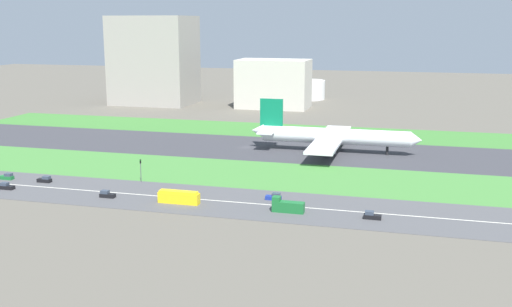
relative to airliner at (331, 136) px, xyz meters
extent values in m
plane|color=#5B564C|center=(-34.00, 0.00, -6.23)|extent=(800.00, 800.00, 0.00)
cube|color=#38383D|center=(-34.00, 0.00, -6.18)|extent=(280.00, 46.00, 0.10)
cube|color=#3D7A33|center=(-34.00, 41.00, -6.18)|extent=(280.00, 36.00, 0.10)
cube|color=#427F38|center=(-34.00, -41.00, -6.18)|extent=(280.00, 36.00, 0.10)
cube|color=#4C4C4F|center=(-34.00, -73.00, -6.18)|extent=(280.00, 28.00, 0.10)
cube|color=silver|center=(-34.00, -73.00, -6.13)|extent=(266.00, 0.50, 0.01)
cylinder|color=white|center=(1.68, 0.00, 0.07)|extent=(56.00, 6.00, 6.00)
cone|color=white|center=(31.68, 0.00, 0.07)|extent=(4.00, 5.70, 5.70)
cone|color=white|center=(-28.82, 0.00, 0.87)|extent=(5.00, 5.40, 5.40)
cube|color=#0C724C|center=(-23.32, 0.00, 8.07)|extent=(9.00, 0.80, 11.00)
cube|color=white|center=(-24.32, 0.00, 1.07)|extent=(6.00, 16.00, 0.60)
cube|color=white|center=(-0.32, 15.00, -1.13)|extent=(10.00, 26.00, 1.00)
cylinder|color=gray|center=(0.68, 9.00, -3.33)|extent=(5.00, 3.20, 3.20)
cube|color=white|center=(-0.32, -15.00, -1.13)|extent=(10.00, 26.00, 1.00)
cylinder|color=gray|center=(0.68, -9.00, -3.33)|extent=(5.00, 3.20, 3.20)
cylinder|color=black|center=(21.28, 0.00, -4.53)|extent=(1.00, 1.00, 3.20)
cylinder|color=black|center=(-2.32, 3.50, -4.53)|extent=(1.00, 1.00, 3.20)
cylinder|color=black|center=(-2.32, -3.50, -4.53)|extent=(1.00, 1.00, 3.20)
cube|color=black|center=(21.97, -78.00, -5.58)|extent=(4.40, 1.80, 1.10)
cube|color=#333D4C|center=(21.17, -78.00, -4.58)|extent=(2.20, 1.66, 0.90)
cube|color=black|center=(-85.39, -78.00, -5.58)|extent=(4.40, 1.80, 1.10)
cube|color=#333D4C|center=(-86.19, -78.00, -4.58)|extent=(2.20, 1.66, 0.90)
cube|color=#19662D|center=(0.21, -78.00, -4.73)|extent=(8.40, 2.50, 2.80)
cube|color=#19662D|center=(-2.99, -78.00, -2.73)|extent=(2.00, 2.30, 1.20)
cube|color=black|center=(-79.43, -68.00, -5.58)|extent=(4.40, 1.80, 1.10)
cube|color=#333D4C|center=(-78.63, -68.00, -4.58)|extent=(2.20, 1.66, 0.90)
cube|color=navy|center=(-6.21, -68.00, -5.58)|extent=(4.40, 1.80, 1.10)
cube|color=#333D4C|center=(-5.41, -68.00, -4.58)|extent=(2.20, 1.66, 0.90)
cube|color=black|center=(-52.22, -78.00, -5.58)|extent=(4.40, 1.80, 1.10)
cube|color=#333D4C|center=(-53.02, -78.00, -4.58)|extent=(2.20, 1.66, 0.90)
cube|color=#19662D|center=(-93.07, -68.00, -5.58)|extent=(4.40, 1.80, 1.10)
cube|color=#333D4C|center=(-92.27, -68.00, -4.58)|extent=(2.20, 1.66, 0.90)
cube|color=yellow|center=(-30.51, -78.00, -4.63)|extent=(11.60, 2.50, 3.00)
cube|color=yellow|center=(-30.61, -78.00, -2.88)|extent=(10.80, 2.30, 0.50)
cylinder|color=#4C4C51|center=(-50.44, -60.00, -3.13)|extent=(0.24, 0.24, 6.00)
cube|color=black|center=(-50.44, -60.00, 0.47)|extent=(0.36, 0.36, 1.20)
sphere|color=#19D826|center=(-50.44, -60.20, 0.77)|extent=(0.24, 0.24, 0.24)
cube|color=#9E998E|center=(-124.00, 114.00, 19.95)|extent=(46.77, 34.80, 52.37)
cube|color=beige|center=(-49.76, 114.00, 7.66)|extent=(40.78, 24.04, 27.79)
cylinder|color=silver|center=(-38.81, 159.00, -0.18)|extent=(23.95, 23.95, 12.11)
camera|label=1|loc=(31.67, -227.47, 42.70)|focal=42.70mm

